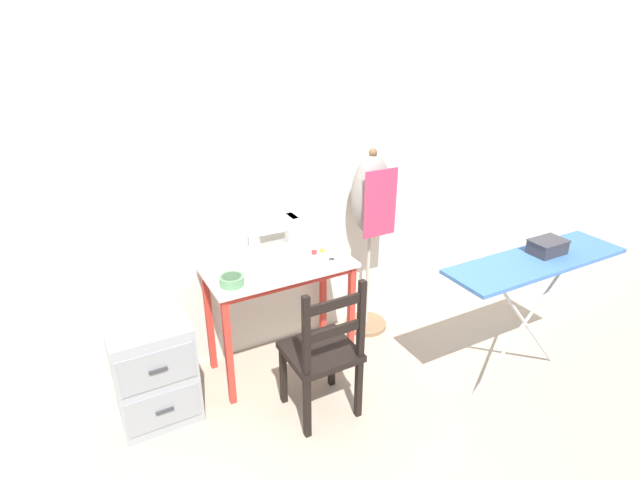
% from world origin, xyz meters
% --- Properties ---
extents(ground_plane, '(14.00, 14.00, 0.00)m').
position_xyz_m(ground_plane, '(0.00, 0.00, 0.00)').
color(ground_plane, tan).
extents(wall_back, '(10.00, 0.05, 2.55)m').
position_xyz_m(wall_back, '(0.00, 0.54, 1.27)').
color(wall_back, silver).
rests_on(wall_back, ground_plane).
extents(sewing_table, '(0.94, 0.47, 0.77)m').
position_xyz_m(sewing_table, '(0.00, 0.22, 0.65)').
color(sewing_table, silver).
rests_on(sewing_table, ground_plane).
extents(sewing_machine, '(0.37, 0.16, 0.29)m').
position_xyz_m(sewing_machine, '(0.07, 0.35, 0.90)').
color(sewing_machine, white).
rests_on(sewing_machine, sewing_table).
extents(fabric_bowl, '(0.15, 0.15, 0.06)m').
position_xyz_m(fabric_bowl, '(-0.35, 0.13, 0.80)').
color(fabric_bowl, '#56895B').
rests_on(fabric_bowl, sewing_table).
extents(scissors, '(0.12, 0.13, 0.01)m').
position_xyz_m(scissors, '(0.36, 0.12, 0.77)').
color(scissors, silver).
rests_on(scissors, sewing_table).
extents(thread_spool_near_machine, '(0.04, 0.04, 0.04)m').
position_xyz_m(thread_spool_near_machine, '(0.27, 0.26, 0.79)').
color(thread_spool_near_machine, red).
rests_on(thread_spool_near_machine, sewing_table).
extents(thread_spool_mid_table, '(0.04, 0.04, 0.04)m').
position_xyz_m(thread_spool_mid_table, '(0.33, 0.26, 0.79)').
color(thread_spool_mid_table, yellow).
rests_on(thread_spool_mid_table, sewing_table).
extents(wooden_chair, '(0.40, 0.38, 0.92)m').
position_xyz_m(wooden_chair, '(0.03, -0.30, 0.43)').
color(wooden_chair, black).
rests_on(wooden_chair, ground_plane).
extents(filing_cabinet, '(0.44, 0.50, 0.64)m').
position_xyz_m(filing_cabinet, '(-0.85, 0.21, 0.32)').
color(filing_cabinet, '#93999E').
rests_on(filing_cabinet, ground_plane).
extents(dress_form, '(0.32, 0.32, 1.40)m').
position_xyz_m(dress_form, '(0.77, 0.35, 0.99)').
color(dress_form, '#846647').
rests_on(dress_form, ground_plane).
extents(ironing_board, '(1.22, 0.35, 0.88)m').
position_xyz_m(ironing_board, '(1.31, -0.63, 0.83)').
color(ironing_board, '#3D6BAD').
rests_on(ironing_board, ground_plane).
extents(storage_box, '(0.22, 0.15, 0.09)m').
position_xyz_m(storage_box, '(1.42, -0.60, 0.92)').
color(storage_box, '#333338').
rests_on(storage_box, ironing_board).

